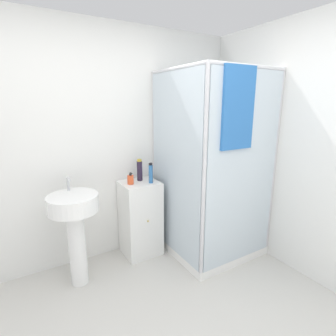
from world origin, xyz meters
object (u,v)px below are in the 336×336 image
Objects in this scene: soap_dispenser at (130,179)px; shampoo_bottle_blue at (151,173)px; sink at (75,221)px; shampoo_bottle_tall_black at (140,170)px.

shampoo_bottle_blue is at bearing -20.92° from soap_dispenser.
shampoo_bottle_tall_black is at bearing 17.28° from sink.
shampoo_bottle_blue is (0.06, -0.15, -0.01)m from shampoo_bottle_tall_black.
shampoo_bottle_tall_black is 1.08× the size of shampoo_bottle_blue.
shampoo_bottle_tall_black reaches higher than shampoo_bottle_blue.
soap_dispenser is 0.57× the size of shampoo_bottle_blue.
shampoo_bottle_blue is at bearing -67.34° from shampoo_bottle_tall_black.
soap_dispenser is at bearing 159.08° from shampoo_bottle_blue.
shampoo_bottle_tall_black is 0.16m from shampoo_bottle_blue.
sink is at bearing -173.71° from shampoo_bottle_blue.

